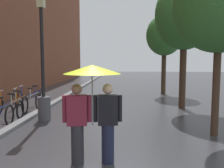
{
  "coord_description": "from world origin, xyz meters",
  "views": [
    {
      "loc": [
        0.33,
        -4.14,
        2.13
      ],
      "look_at": [
        -0.14,
        3.54,
        1.35
      ],
      "focal_mm": 37.81,
      "sensor_mm": 36.0,
      "label": 1
    }
  ],
  "objects": [
    {
      "name": "parked_bicycle_3",
      "position": [
        -4.02,
        5.68,
        0.38
      ],
      "size": [
        1.16,
        0.83,
        0.96
      ],
      "color": "black",
      "rests_on": "ground"
    },
    {
      "name": "parked_bicycle_1",
      "position": [
        -4.0,
        3.96,
        0.38
      ],
      "size": [
        1.14,
        0.79,
        0.96
      ],
      "color": "black",
      "rests_on": "ground"
    },
    {
      "name": "street_tree_0",
      "position": [
        2.83,
        2.56,
        3.66
      ],
      "size": [
        2.54,
        2.54,
        5.03
      ],
      "color": "#473323",
      "rests_on": "ground"
    },
    {
      "name": "kerb_strip",
      "position": [
        -3.2,
        10.0,
        0.06
      ],
      "size": [
        0.3,
        36.0,
        0.12
      ],
      "primitive_type": "cube",
      "color": "slate",
      "rests_on": "ground"
    },
    {
      "name": "litter_bin",
      "position": [
        -2.56,
        3.87,
        0.42
      ],
      "size": [
        0.44,
        0.44,
        0.85
      ],
      "primitive_type": "cylinder",
      "color": "#4C4C51",
      "rests_on": "ground"
    },
    {
      "name": "street_lamp_post",
      "position": [
        -2.6,
        3.95,
        2.48
      ],
      "size": [
        0.24,
        0.24,
        4.23
      ],
      "color": "black",
      "rests_on": "ground"
    },
    {
      "name": "street_tree_1",
      "position": [
        2.81,
        6.41,
        4.07
      ],
      "size": [
        2.53,
        2.53,
        5.62
      ],
      "color": "#473323",
      "rests_on": "ground"
    },
    {
      "name": "parked_bicycle_4",
      "position": [
        -4.16,
        6.57,
        0.38
      ],
      "size": [
        1.15,
        0.81,
        0.96
      ],
      "color": "black",
      "rests_on": "ground"
    },
    {
      "name": "couple_under_umbrella",
      "position": [
        -0.36,
        0.55,
        1.38
      ],
      "size": [
        1.21,
        1.16,
        2.04
      ],
      "color": "#2D2D33",
      "rests_on": "ground"
    },
    {
      "name": "parked_bicycle_2",
      "position": [
        -4.18,
        4.78,
        0.38
      ],
      "size": [
        1.13,
        0.79,
        0.96
      ],
      "color": "black",
      "rests_on": "ground"
    },
    {
      "name": "street_tree_2",
      "position": [
        2.66,
        10.8,
        3.63
      ],
      "size": [
        2.25,
        2.25,
        4.93
      ],
      "color": "#473323",
      "rests_on": "ground"
    }
  ]
}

